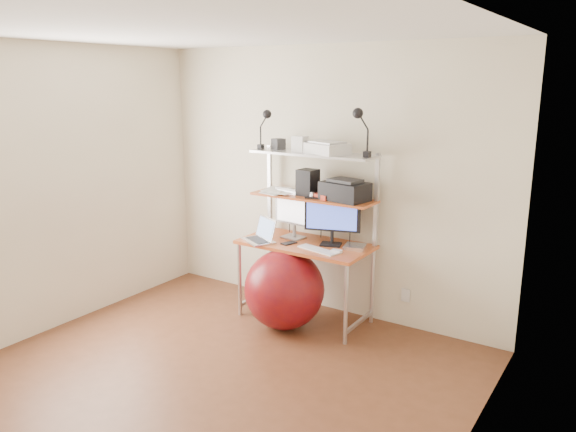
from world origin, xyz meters
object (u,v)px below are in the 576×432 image
object	(u,v)px
monitor_silver	(294,210)
exercise_ball	(284,289)
monitor_black	(332,217)
printer	(345,190)
laptop	(262,236)

from	to	relation	value
monitor_silver	exercise_ball	bearing A→B (deg)	-63.88
monitor_black	printer	xyz separation A→B (m)	(0.10, 0.05, 0.25)
monitor_black	printer	distance (m)	0.27
monitor_silver	printer	size ratio (longest dim) A/B	1.13
monitor_silver	laptop	bearing A→B (deg)	-118.53
laptop	exercise_ball	bearing A→B (deg)	10.47
exercise_ball	monitor_black	bearing A→B (deg)	49.35
monitor_black	laptop	world-z (taller)	monitor_black
laptop	printer	xyz separation A→B (m)	(0.69, 0.29, 0.45)
monitor_black	laptop	size ratio (longest dim) A/B	1.29
printer	exercise_ball	size ratio (longest dim) A/B	0.61
monitor_silver	laptop	xyz separation A→B (m)	(-0.19, -0.26, -0.22)
monitor_silver	exercise_ball	xyz separation A→B (m)	(0.12, -0.35, -0.64)
monitor_silver	monitor_black	size ratio (longest dim) A/B	0.98
printer	monitor_black	bearing A→B (deg)	-143.58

